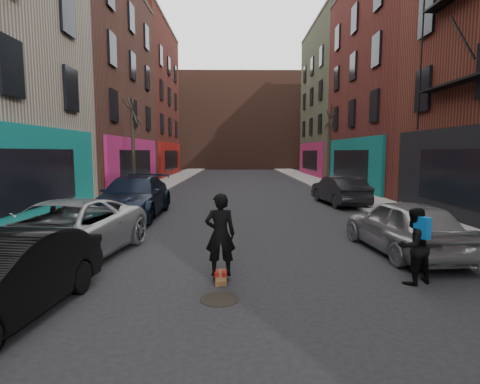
{
  "coord_description": "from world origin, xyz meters",
  "views": [
    {
      "loc": [
        -0.51,
        -2.92,
        2.62
      ],
      "look_at": [
        -0.4,
        6.41,
        1.6
      ],
      "focal_mm": 28.0,
      "sensor_mm": 36.0,
      "label": 1
    }
  ],
  "objects_px": {
    "tree_left_far": "(133,137)",
    "parked_right_far": "(403,226)",
    "parked_left_end": "(134,197)",
    "skateboard": "(220,277)",
    "pedestrian": "(414,245)",
    "tree_right_far": "(330,138)",
    "manhole": "(219,299)",
    "parked_right_end": "(339,190)",
    "parked_left_far": "(62,232)",
    "skateboarder": "(220,234)"
  },
  "relations": [
    {
      "from": "skateboard",
      "to": "tree_right_far",
      "type": "bearing_deg",
      "value": 66.3
    },
    {
      "from": "parked_left_far",
      "to": "skateboarder",
      "type": "relative_size",
      "value": 3.09
    },
    {
      "from": "tree_left_far",
      "to": "skateboard",
      "type": "bearing_deg",
      "value": -68.29
    },
    {
      "from": "skateboard",
      "to": "pedestrian",
      "type": "height_order",
      "value": "pedestrian"
    },
    {
      "from": "pedestrian",
      "to": "parked_right_end",
      "type": "bearing_deg",
      "value": -119.85
    },
    {
      "from": "parked_left_end",
      "to": "tree_left_far",
      "type": "bearing_deg",
      "value": 104.32
    },
    {
      "from": "parked_left_end",
      "to": "tree_right_far",
      "type": "bearing_deg",
      "value": 47.52
    },
    {
      "from": "tree_left_far",
      "to": "parked_right_end",
      "type": "xyz_separation_m",
      "value": [
        10.8,
        -2.65,
        -2.67
      ]
    },
    {
      "from": "tree_right_far",
      "to": "pedestrian",
      "type": "relative_size",
      "value": 4.48
    },
    {
      "from": "pedestrian",
      "to": "tree_right_far",
      "type": "bearing_deg",
      "value": -120.85
    },
    {
      "from": "parked_left_end",
      "to": "parked_right_far",
      "type": "height_order",
      "value": "parked_left_end"
    },
    {
      "from": "pedestrian",
      "to": "tree_left_far",
      "type": "bearing_deg",
      "value": -77.87
    },
    {
      "from": "tree_left_far",
      "to": "parked_left_end",
      "type": "bearing_deg",
      "value": -75.12
    },
    {
      "from": "parked_right_far",
      "to": "manhole",
      "type": "bearing_deg",
      "value": 28.03
    },
    {
      "from": "tree_left_far",
      "to": "parked_left_end",
      "type": "xyz_separation_m",
      "value": [
        1.6,
        -6.02,
        -2.57
      ]
    },
    {
      "from": "parked_left_far",
      "to": "skateboard",
      "type": "distance_m",
      "value": 4.04
    },
    {
      "from": "parked_left_end",
      "to": "skateboard",
      "type": "distance_m",
      "value": 8.41
    },
    {
      "from": "tree_left_far",
      "to": "pedestrian",
      "type": "xyz_separation_m",
      "value": [
        9.2,
        -13.75,
        -2.61
      ]
    },
    {
      "from": "parked_left_end",
      "to": "skateboard",
      "type": "bearing_deg",
      "value": -63.75
    },
    {
      "from": "tree_right_far",
      "to": "pedestrian",
      "type": "distance_m",
      "value": 20.2
    },
    {
      "from": "parked_left_far",
      "to": "skateboarder",
      "type": "bearing_deg",
      "value": -10.82
    },
    {
      "from": "skateboarder",
      "to": "tree_left_far",
      "type": "bearing_deg",
      "value": -72.17
    },
    {
      "from": "tree_left_far",
      "to": "parked_right_end",
      "type": "relative_size",
      "value": 1.5
    },
    {
      "from": "tree_right_far",
      "to": "skateboard",
      "type": "relative_size",
      "value": 8.5
    },
    {
      "from": "tree_left_far",
      "to": "skateboard",
      "type": "relative_size",
      "value": 8.12
    },
    {
      "from": "tree_right_far",
      "to": "parked_right_end",
      "type": "relative_size",
      "value": 1.57
    },
    {
      "from": "tree_right_far",
      "to": "parked_left_end",
      "type": "relative_size",
      "value": 1.21
    },
    {
      "from": "parked_left_far",
      "to": "skateboard",
      "type": "bearing_deg",
      "value": -10.82
    },
    {
      "from": "tree_left_far",
      "to": "skateboarder",
      "type": "height_order",
      "value": "tree_left_far"
    },
    {
      "from": "parked_right_far",
      "to": "tree_left_far",
      "type": "bearing_deg",
      "value": -54.18
    },
    {
      "from": "tree_left_far",
      "to": "parked_right_far",
      "type": "relative_size",
      "value": 1.56
    },
    {
      "from": "parked_right_far",
      "to": "pedestrian",
      "type": "bearing_deg",
      "value": 65.28
    },
    {
      "from": "parked_right_far",
      "to": "manhole",
      "type": "relative_size",
      "value": 5.95
    },
    {
      "from": "tree_right_far",
      "to": "manhole",
      "type": "xyz_separation_m",
      "value": [
        -7.0,
        -20.52,
        -3.52
      ]
    },
    {
      "from": "skateboard",
      "to": "manhole",
      "type": "bearing_deg",
      "value": -92.73
    },
    {
      "from": "parked_right_far",
      "to": "manhole",
      "type": "distance_m",
      "value": 5.54
    },
    {
      "from": "tree_left_far",
      "to": "tree_right_far",
      "type": "bearing_deg",
      "value": 25.82
    },
    {
      "from": "skateboard",
      "to": "skateboarder",
      "type": "bearing_deg",
      "value": 0.0
    },
    {
      "from": "parked_right_far",
      "to": "pedestrian",
      "type": "height_order",
      "value": "pedestrian"
    },
    {
      "from": "skateboarder",
      "to": "manhole",
      "type": "distance_m",
      "value": 1.39
    },
    {
      "from": "parked_left_end",
      "to": "manhole",
      "type": "height_order",
      "value": "parked_left_end"
    },
    {
      "from": "manhole",
      "to": "tree_left_far",
      "type": "bearing_deg",
      "value": 110.38
    },
    {
      "from": "manhole",
      "to": "pedestrian",
      "type": "bearing_deg",
      "value": 11.45
    },
    {
      "from": "skateboard",
      "to": "skateboarder",
      "type": "relative_size",
      "value": 0.47
    },
    {
      "from": "skateboarder",
      "to": "manhole",
      "type": "xyz_separation_m",
      "value": [
        0.02,
        -1.03,
        -0.94
      ]
    },
    {
      "from": "tree_left_far",
      "to": "parked_left_far",
      "type": "height_order",
      "value": "tree_left_far"
    },
    {
      "from": "skateboard",
      "to": "manhole",
      "type": "relative_size",
      "value": 1.14
    },
    {
      "from": "tree_left_far",
      "to": "pedestrian",
      "type": "height_order",
      "value": "tree_left_far"
    },
    {
      "from": "tree_right_far",
      "to": "skateboard",
      "type": "xyz_separation_m",
      "value": [
        -7.03,
        -19.5,
        -3.48
      ]
    },
    {
      "from": "skateboarder",
      "to": "manhole",
      "type": "height_order",
      "value": "skateboarder"
    }
  ]
}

